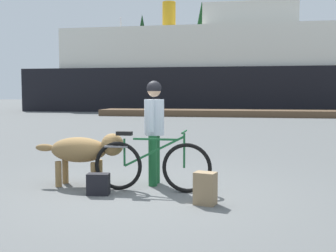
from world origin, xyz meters
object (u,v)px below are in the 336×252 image
at_px(person_cyclist, 154,123).
at_px(backpack, 205,188).
at_px(handbag_pannier, 98,184).
at_px(sailboat_moored, 121,104).
at_px(dog, 84,150).
at_px(ferry_boat, 213,72).
at_px(bicycle, 151,165).

distance_m(person_cyclist, backpack, 1.62).
relative_size(handbag_pannier, sailboat_moored, 0.04).
xyz_separation_m(dog, ferry_boat, (0.03, 28.37, 2.62)).
bearing_deg(backpack, bicycle, 145.15).
relative_size(dog, sailboat_moored, 0.18).
relative_size(bicycle, handbag_pannier, 5.65).
bearing_deg(bicycle, sailboat_moored, 107.43).
bearing_deg(person_cyclist, handbag_pannier, -128.82).
relative_size(person_cyclist, ferry_boat, 0.06).
height_order(dog, handbag_pannier, dog).
bearing_deg(backpack, dog, 159.05).
xyz_separation_m(bicycle, handbag_pannier, (-0.71, -0.35, -0.24)).
relative_size(person_cyclist, backpack, 3.85).
distance_m(ferry_boat, sailboat_moored, 9.25).
bearing_deg(sailboat_moored, dog, -74.42).
height_order(ferry_boat, sailboat_moored, ferry_boat).
xyz_separation_m(person_cyclist, sailboat_moored, (-9.61, 30.31, -0.51)).
bearing_deg(person_cyclist, bicycle, -83.61).
relative_size(bicycle, ferry_boat, 0.06).
xyz_separation_m(dog, sailboat_moored, (-8.54, 30.62, -0.07)).
distance_m(bicycle, dog, 1.15).
distance_m(backpack, sailboat_moored, 33.10).
distance_m(handbag_pannier, sailboat_moored, 32.39).
height_order(person_cyclist, ferry_boat, ferry_boat).
height_order(bicycle, ferry_boat, ferry_boat).
bearing_deg(dog, handbag_pannier, -51.09).
bearing_deg(backpack, sailboat_moored, 108.55).
bearing_deg(sailboat_moored, handbag_pannier, -73.96).
relative_size(bicycle, person_cyclist, 1.07).
bearing_deg(backpack, ferry_boat, 93.87).
relative_size(ferry_boat, sailboat_moored, 3.61).
xyz_separation_m(dog, backpack, (2.00, -0.76, -0.36)).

